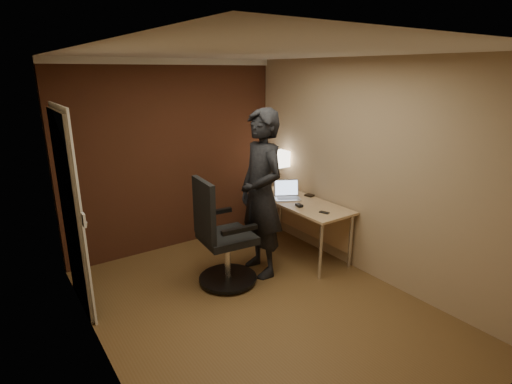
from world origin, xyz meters
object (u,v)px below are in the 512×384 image
Objects in this scene: desk at (303,209)px; office_chair at (221,240)px; laptop at (287,193)px; mouse at (299,205)px; phone at (324,212)px; desk_lamp at (279,159)px; person at (261,194)px; wallet at (309,195)px.

office_chair is at bearing -174.16° from desk.
mouse is at bearing -104.98° from laptop.
desk_lamp is at bearing 60.69° from phone.
phone is at bearing -90.11° from laptop.
laptop is at bearing -115.92° from desk_lamp.
desk_lamp is 0.44× the size of office_chair.
mouse is 0.61m from person.
office_chair reaches higher than wallet.
desk is 3.62× the size of laptop.
desk_lamp is 4.65× the size of phone.
laptop is 0.34× the size of office_chair.
phone is (0.10, -0.34, -0.01)m from mouse.
wallet is at bearing 40.00° from mouse.
person reaches higher than phone.
desk_lamp is at bearing 137.32° from person.
office_chair reaches higher than phone.
desk is 0.84m from desk_lamp.
desk is 2.80× the size of desk_lamp.
phone is at bearing -66.44° from mouse.
wallet is 1.01m from person.
mouse is at bearing -1.92° from office_chair.
desk_lamp is at bearing 98.32° from wallet.
person is (-0.87, -0.78, -0.16)m from desk_lamp.
mouse is at bearing 87.01° from phone.
laptop is at bearing 158.80° from wallet.
desk_lamp is 1.29× the size of laptop.
desk is at bearing 105.96° from person.
person is at bearing -138.22° from desk_lamp.
laptop is 0.32m from wallet.
desk is 13.64× the size of wallet.
phone is (-0.00, -0.71, -0.06)m from laptop.
laptop is 3.76× the size of wallet.
mouse is (-0.22, -0.17, 0.14)m from desk.
person reaches higher than mouse.
phone is at bearing -17.57° from office_chair.
desk is 15.00× the size of mouse.
mouse is (-0.10, -0.36, -0.05)m from laptop.
wallet is (0.08, -0.56, -0.41)m from desk_lamp.
desk_lamp is 1.18m from person.
wallet is at bearing 8.00° from office_chair.
phone reaches higher than desk.
desk_lamp is 0.96m from mouse.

